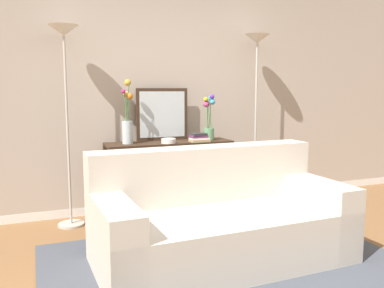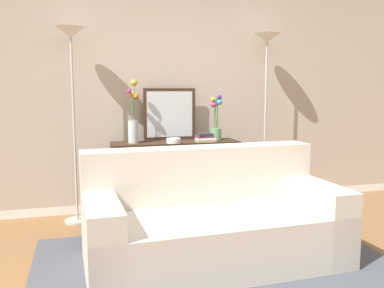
# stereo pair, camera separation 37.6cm
# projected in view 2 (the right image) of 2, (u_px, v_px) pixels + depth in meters

# --- Properties ---
(back_wall) EXTENTS (12.00, 0.15, 3.00)m
(back_wall) POSITION_uv_depth(u_px,v_px,m) (160.00, 77.00, 4.62)
(back_wall) COLOR white
(back_wall) RESTS_ON ground
(area_rug) EXTENTS (2.76, 1.93, 0.01)m
(area_rug) POSITION_uv_depth(u_px,v_px,m) (218.00, 267.00, 3.13)
(area_rug) COLOR #474C56
(area_rug) RESTS_ON ground
(couch) EXTENTS (2.00, 1.02, 0.88)m
(couch) POSITION_uv_depth(u_px,v_px,m) (212.00, 223.00, 3.24)
(couch) COLOR beige
(couch) RESTS_ON ground
(console_table) EXTENTS (1.37, 0.38, 0.80)m
(console_table) POSITION_uv_depth(u_px,v_px,m) (176.00, 163.00, 4.46)
(console_table) COLOR #382619
(console_table) RESTS_ON ground
(floor_lamp_left) EXTENTS (0.28, 0.28, 1.96)m
(floor_lamp_left) POSITION_uv_depth(u_px,v_px,m) (72.00, 71.00, 4.03)
(floor_lamp_left) COLOR #B7B2A8
(floor_lamp_left) RESTS_ON ground
(floor_lamp_right) EXTENTS (0.28, 0.28, 1.97)m
(floor_lamp_right) POSITION_uv_depth(u_px,v_px,m) (266.00, 72.00, 4.59)
(floor_lamp_right) COLOR #B7B2A8
(floor_lamp_right) RESTS_ON ground
(wall_mirror) EXTENTS (0.58, 0.02, 0.57)m
(wall_mirror) POSITION_uv_depth(u_px,v_px,m) (170.00, 114.00, 4.54)
(wall_mirror) COLOR #382619
(wall_mirror) RESTS_ON console_table
(vase_tall_flowers) EXTENTS (0.13, 0.12, 0.66)m
(vase_tall_flowers) POSITION_uv_depth(u_px,v_px,m) (133.00, 121.00, 4.29)
(vase_tall_flowers) COLOR silver
(vase_tall_flowers) RESTS_ON console_table
(vase_short_flowers) EXTENTS (0.13, 0.13, 0.51)m
(vase_short_flowers) POSITION_uv_depth(u_px,v_px,m) (216.00, 121.00, 4.51)
(vase_short_flowers) COLOR #669E6B
(vase_short_flowers) RESTS_ON console_table
(fruit_bowl) EXTENTS (0.15, 0.15, 0.05)m
(fruit_bowl) POSITION_uv_depth(u_px,v_px,m) (174.00, 141.00, 4.30)
(fruit_bowl) COLOR silver
(fruit_bowl) RESTS_ON console_table
(book_stack) EXTENTS (0.21, 0.14, 0.09)m
(book_stack) POSITION_uv_depth(u_px,v_px,m) (205.00, 138.00, 4.40)
(book_stack) COLOR tan
(book_stack) RESTS_ON console_table
(book_row_under_console) EXTENTS (0.25, 0.17, 0.13)m
(book_row_under_console) POSITION_uv_depth(u_px,v_px,m) (137.00, 211.00, 4.42)
(book_row_under_console) COLOR #BC3328
(book_row_under_console) RESTS_ON ground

